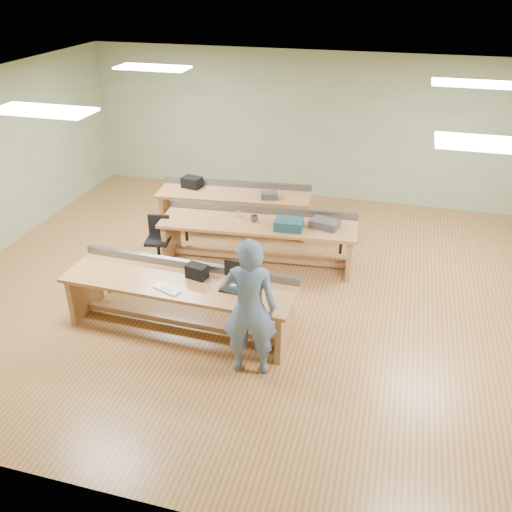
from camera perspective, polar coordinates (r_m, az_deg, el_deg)
name	(u,v)px	position (r m, az deg, el deg)	size (l,w,h in m)	color
floor	(276,290)	(8.46, 2.17, -3.59)	(10.00, 10.00, 0.00)	olive
ceiling	(281,93)	(7.31, 2.62, 16.72)	(10.00, 10.00, 0.00)	silver
wall_back	(323,128)	(11.49, 7.08, 13.27)	(10.00, 0.04, 3.00)	#96A57D
wall_front	(164,389)	(4.52, -9.69, -13.61)	(10.00, 0.04, 3.00)	#96A57D
fluor_panels	(281,96)	(7.32, 2.61, 16.49)	(6.20, 3.50, 0.03)	white
workbench_front	(180,292)	(7.42, -7.99, -3.77)	(3.19, 0.94, 0.86)	#AF774A
workbench_mid	(258,231)	(8.98, 0.26, 2.60)	(3.28, 1.13, 0.86)	#AF774A
workbench_back	(234,202)	(10.13, -2.30, 5.67)	(2.88, 1.04, 0.86)	#AF774A
person	(249,308)	(6.41, -0.71, -5.51)	(0.67, 0.44, 1.82)	slate
laptop_base	(233,288)	(7.06, -2.49, -3.39)	(0.30, 0.25, 0.03)	black
laptop_screen	(235,269)	(7.04, -2.20, -1.39)	(0.30, 0.01, 0.24)	black
keyboard	(167,289)	(7.14, -9.40, -3.45)	(0.40, 0.13, 0.02)	silver
trackball_mouse	(248,299)	(6.80, -0.88, -4.56)	(0.12, 0.15, 0.06)	white
camera_bag	(197,271)	(7.31, -6.24, -1.62)	(0.28, 0.18, 0.19)	black
task_chair	(159,246)	(9.24, -10.18, 1.04)	(0.51, 0.51, 0.81)	black
parts_bin_teal	(289,224)	(8.63, 3.48, 3.36)	(0.44, 0.33, 0.16)	#153B46
parts_bin_grey	(325,224)	(8.74, 7.25, 3.40)	(0.45, 0.29, 0.12)	#353537
mug	(254,218)	(8.88, -0.19, 3.99)	(0.13, 0.13, 0.10)	#353537
drinks_can	(239,214)	(9.01, -1.81, 4.41)	(0.07, 0.07, 0.12)	silver
storage_box_back	(192,182)	(10.33, -6.75, 7.71)	(0.35, 0.25, 0.20)	black
tray_back	(269,195)	(9.77, 1.40, 6.40)	(0.29, 0.21, 0.12)	#353537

